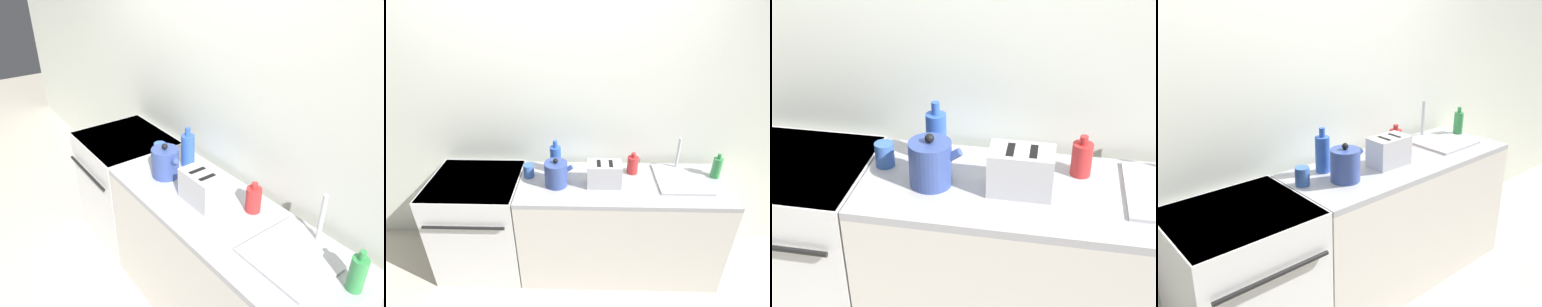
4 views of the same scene
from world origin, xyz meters
The scene contains 11 objects.
ground_plane centered at (0.00, 0.00, 0.00)m, with size 12.00×12.00×0.00m, color beige.
wall_back centered at (0.00, 0.69, 1.30)m, with size 8.00×0.05×2.60m.
stove centered at (-0.60, 0.32, 0.45)m, with size 0.71×0.67×0.89m.
counter_block centered at (0.58, 0.31, 0.44)m, with size 1.63×0.61×0.89m.
kettle centered at (0.07, 0.27, 0.98)m, with size 0.22×0.18×0.23m.
toaster centered at (0.43, 0.28, 0.98)m, with size 0.26×0.16×0.19m.
sink_tray centered at (1.05, 0.37, 0.90)m, with size 0.40×0.43×0.28m.
bottle_red centered at (0.67, 0.45, 0.96)m, with size 0.09×0.09×0.18m.
bottle_blue centered at (0.04, 0.46, 1.00)m, with size 0.09×0.09×0.28m.
bottle_green centered at (1.33, 0.41, 0.97)m, with size 0.07×0.07×0.21m.
cup_blue centered at (-0.17, 0.37, 0.94)m, with size 0.08×0.08×0.11m.
Camera 1 is at (1.83, -0.84, 2.17)m, focal length 35.00 mm.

